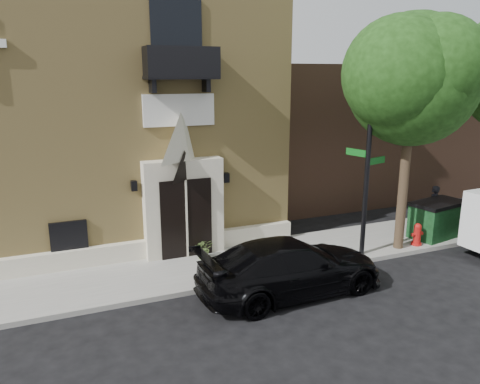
% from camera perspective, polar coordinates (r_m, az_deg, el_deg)
% --- Properties ---
extents(ground, '(120.00, 120.00, 0.00)m').
position_cam_1_polar(ground, '(13.94, 0.53, -11.33)').
color(ground, black).
rests_on(ground, ground).
extents(sidewalk, '(42.00, 3.00, 0.15)m').
position_cam_1_polar(sidewalk, '(15.53, 1.78, -8.26)').
color(sidewalk, gray).
rests_on(sidewalk, ground).
extents(church, '(12.20, 11.01, 9.30)m').
position_cam_1_polar(church, '(19.67, -17.00, 9.60)').
color(church, tan).
rests_on(church, ground).
extents(neighbour_building, '(18.00, 8.00, 6.40)m').
position_cam_1_polar(neighbour_building, '(26.79, 17.04, 7.58)').
color(neighbour_building, brown).
rests_on(neighbour_building, ground).
extents(street_tree_left, '(4.97, 4.38, 7.77)m').
position_cam_1_polar(street_tree_left, '(16.18, 20.64, 12.82)').
color(street_tree_left, '#38281C').
rests_on(street_tree_left, sidewalk).
extents(black_sedan, '(5.47, 2.39, 1.56)m').
position_cam_1_polar(black_sedan, '(13.28, 6.22, -9.06)').
color(black_sedan, black).
rests_on(black_sedan, ground).
extents(street_sign, '(1.11, 0.94, 6.04)m').
position_cam_1_polar(street_sign, '(15.54, 15.27, 3.25)').
color(street_sign, black).
rests_on(street_sign, sidewalk).
extents(fire_hydrant, '(0.45, 0.36, 0.80)m').
position_cam_1_polar(fire_hydrant, '(17.61, 20.78, -4.84)').
color(fire_hydrant, '#B61513').
rests_on(fire_hydrant, sidewalk).
extents(dumpster, '(2.21, 1.51, 1.33)m').
position_cam_1_polar(dumpster, '(18.72, 22.89, -3.02)').
color(dumpster, '#0D3314').
rests_on(dumpster, sidewalk).
extents(planter, '(0.70, 0.64, 0.68)m').
position_cam_1_polar(planter, '(15.36, -4.42, -6.89)').
color(planter, '#577237').
rests_on(planter, sidewalk).
extents(pedestrian_near, '(0.69, 0.57, 1.62)m').
position_cam_1_polar(pedestrian_near, '(19.93, 22.45, -1.57)').
color(pedestrian_near, black).
rests_on(pedestrian_near, sidewalk).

